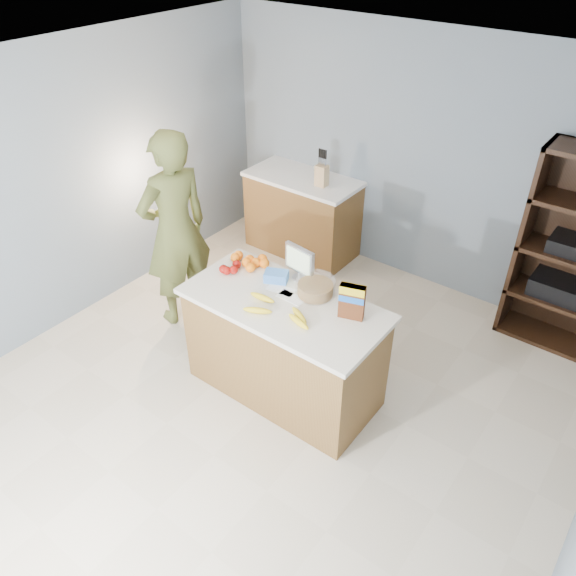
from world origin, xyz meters
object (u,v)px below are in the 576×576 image
Objects in this scene: person at (175,231)px; tv at (300,261)px; shelving_unit at (576,256)px; counter_peninsula at (284,351)px; cereal_box at (352,299)px.

tv is (1.30, 0.09, 0.13)m from person.
shelving_unit is 6.38× the size of tv.
counter_peninsula is 0.84× the size of person.
tv is 0.61m from cereal_box.
shelving_unit is (1.55, 2.05, 0.45)m from counter_peninsula.
person reaches higher than shelving_unit.
counter_peninsula is at bearing -127.11° from shelving_unit.
shelving_unit is 2.39m from tv.
counter_peninsula is 5.53× the size of tv.
tv is (-1.65, -1.73, 0.19)m from shelving_unit.
shelving_unit is at bearing 133.84° from person.
cereal_box is at bearing -119.11° from shelving_unit.
counter_peninsula is at bearing -163.38° from cereal_box.
counter_peninsula is 1.50m from person.
person is (-2.94, -1.82, 0.06)m from shelving_unit.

